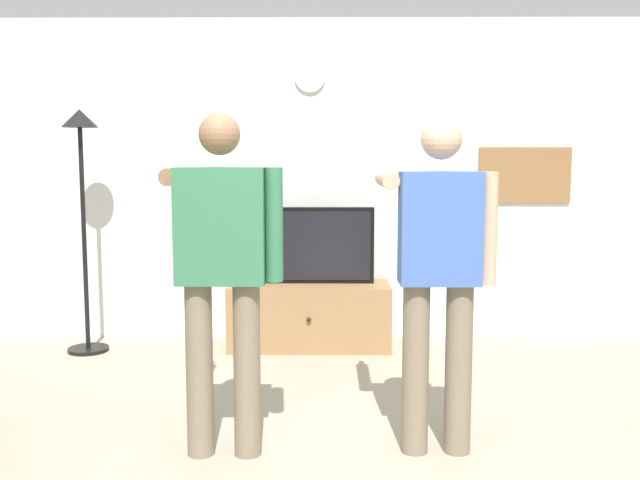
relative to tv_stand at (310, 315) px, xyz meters
The scene contains 8 objects.
back_wall 1.15m from the tv_stand, 68.16° to the left, with size 6.40×0.10×2.70m, color silver.
tv_stand is the anchor object (origin of this frame).
television 0.58m from the tv_stand, 90.00° to the left, with size 1.05×0.07×0.62m.
wall_clock 1.97m from the tv_stand, 90.00° to the left, with size 0.25×0.25×0.03m, color white.
framed_picture 2.15m from the tv_stand, ahead, with size 0.77×0.04×0.46m, color olive.
floor_lamp 2.11m from the tv_stand, behind, with size 0.32×0.32×1.93m.
person_standing_nearer_lamp 2.29m from the tv_stand, 100.57° to the right, with size 0.63×0.78×1.77m.
person_standing_nearer_couch 2.32m from the tv_stand, 70.95° to the right, with size 0.59×0.78×1.75m.
Camera 1 is at (-0.00, -3.12, 1.55)m, focal length 39.94 mm.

